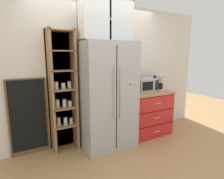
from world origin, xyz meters
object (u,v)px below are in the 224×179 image
Objects in this scene: mug_red at (132,90)px; bottle_clear at (150,86)px; microwave at (145,85)px; coffee_maker at (159,83)px; refrigerator at (107,95)px; chalkboard_menu at (28,117)px.

bottle_clear is (0.35, -0.11, 0.07)m from mug_red.
microwave is at bearing -2.59° from mug_red.
coffee_maker is 0.66m from mug_red.
coffee_maker reaches higher than bottle_clear.
coffee_maker is 0.30m from bottle_clear.
microwave reaches higher than mug_red.
refrigerator is 1.25m from coffee_maker.
mug_red is (0.60, 0.10, 0.02)m from refrigerator.
refrigerator is 4.19× the size of microwave.
chalkboard_menu reaches higher than coffee_maker.
mug_red is 0.37m from bottle_clear.
coffee_maker reaches higher than microwave.
mug_red is at bearing 9.42° from refrigerator.
coffee_maker is at bearing 1.96° from refrigerator.
refrigerator is 0.95m from bottle_clear.
microwave is 2.23m from chalkboard_menu.
chalkboard_menu is (-2.18, 0.23, -0.39)m from microwave.
chalkboard_menu reaches higher than mug_red.
bottle_clear is (-0.30, -0.05, -0.04)m from coffee_maker.
bottle_clear is at bearing -0.65° from refrigerator.
coffee_maker is at bearing -6.10° from chalkboard_menu.
chalkboard_menu reaches higher than bottle_clear.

